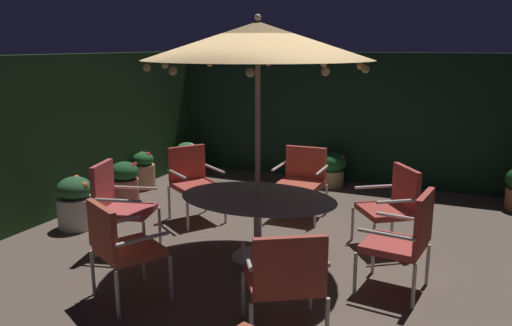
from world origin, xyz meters
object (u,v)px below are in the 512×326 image
patio_chair_west (120,243)px  patio_chair_southeast (302,177)px  potted_plant_front_corner (187,158)px  patio_chair_southwest (118,201)px  patio_umbrella (258,41)px  potted_plant_back_center (144,170)px  patio_chair_east (393,202)px  patio_chair_north (286,276)px  patio_chair_south (193,178)px  patio_chair_northeast (406,236)px  patio_dining_table (258,207)px  potted_plant_right_near (76,203)px  potted_plant_left_far (332,168)px  potted_plant_back_left (125,182)px

patio_chair_west → patio_chair_southeast: bearing=76.8°
potted_plant_front_corner → patio_chair_southwest: bearing=-70.9°
patio_umbrella → potted_plant_back_center: size_ratio=4.27×
patio_chair_east → patio_chair_southwest: size_ratio=0.93×
patio_chair_east → patio_chair_west: 3.20m
patio_chair_north → patio_chair_south: (-2.25, 2.29, 0.04)m
patio_chair_northeast → patio_dining_table: bearing=173.8°
patio_chair_south → potted_plant_right_near: (-1.23, -0.96, -0.24)m
patio_chair_southeast → patio_chair_south: 1.53m
patio_umbrella → patio_chair_southeast: patio_umbrella is taller
patio_chair_northeast → patio_chair_southeast: size_ratio=1.07×
potted_plant_left_far → potted_plant_back_left: (-2.61, -2.27, 0.02)m
patio_dining_table → potted_plant_left_far: size_ratio=3.05×
patio_umbrella → potted_plant_right_near: (-2.61, -0.06, -2.08)m
patio_chair_west → potted_plant_front_corner: (-2.04, 4.52, -0.28)m
potted_plant_front_corner → potted_plant_back_left: potted_plant_back_left is taller
patio_chair_south → potted_plant_right_near: bearing=-142.1°
patio_umbrella → patio_chair_southeast: 2.48m
patio_chair_west → potted_plant_back_center: patio_chair_west is taller
patio_chair_north → patio_chair_south: patio_chair_south is taller
patio_umbrella → patio_chair_northeast: size_ratio=2.61×
patio_chair_east → potted_plant_back_center: (-4.29, 0.96, -0.26)m
patio_umbrella → patio_chair_northeast: (1.64, -0.18, -1.84)m
patio_chair_south → potted_plant_back_center: patio_chair_south is taller
patio_chair_southwest → potted_plant_left_far: (1.49, 3.81, -0.29)m
potted_plant_back_center → potted_plant_back_left: (0.25, -0.83, 0.03)m
patio_chair_northeast → potted_plant_front_corner: patio_chair_northeast is taller
potted_plant_back_center → potted_plant_back_left: bearing=-73.2°
patio_umbrella → patio_chair_north: bearing=-58.1°
patio_chair_south → potted_plant_back_center: (-1.58, 1.03, -0.28)m
patio_chair_northeast → patio_chair_south: 3.21m
potted_plant_front_corner → potted_plant_left_far: (2.71, 0.29, 0.01)m
patio_chair_southeast → potted_plant_back_left: patio_chair_southeast is taller
potted_plant_left_far → potted_plant_back_left: potted_plant_back_left is taller
potted_plant_right_near → potted_plant_left_far: 4.24m
patio_chair_northeast → patio_chair_southwest: (-3.23, -0.27, 0.02)m
patio_dining_table → patio_chair_north: (0.87, -1.39, -0.07)m
patio_chair_north → patio_chair_southwest: 2.64m
patio_chair_east → patio_umbrella: bearing=-144.1°
patio_dining_table → patio_chair_southeast: bearing=91.5°
patio_chair_northeast → patio_chair_east: patio_chair_northeast is taller
patio_chair_north → patio_chair_east: size_ratio=0.96×
patio_dining_table → potted_plant_back_left: size_ratio=2.76×
patio_chair_north → potted_plant_right_near: 3.73m
patio_chair_southwest → potted_plant_back_center: size_ratio=1.67×
patio_chair_north → patio_chair_southwest: patio_chair_southwest is taller
patio_chair_north → patio_chair_south: 3.21m
potted_plant_back_center → patio_chair_southeast: bearing=-5.6°
patio_chair_southeast → patio_chair_south: (-1.34, -0.74, 0.02)m
patio_dining_table → potted_plant_right_near: size_ratio=2.58×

